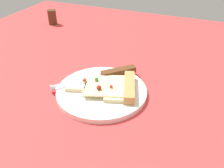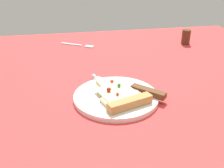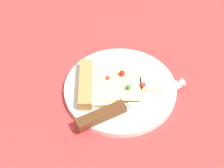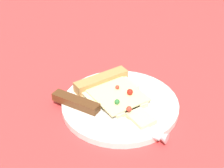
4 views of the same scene
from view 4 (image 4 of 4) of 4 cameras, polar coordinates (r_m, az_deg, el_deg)
ground_plane at (r=71.03cm, az=1.98°, el=-2.55°), size 144.63×144.63×3.00cm
plate at (r=65.95cm, az=1.42°, el=-3.55°), size 23.10×23.10×1.31cm
pizza_slice at (r=66.78cm, az=0.17°, el=-1.43°), size 13.97×18.98×2.50cm
knife at (r=62.64cm, az=-2.81°, el=-4.52°), size 18.49×18.42×2.45cm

